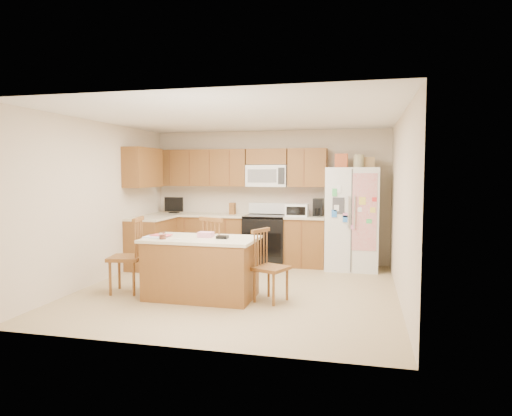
% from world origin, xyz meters
% --- Properties ---
extents(ground, '(4.50, 4.50, 0.00)m').
position_xyz_m(ground, '(0.00, 0.00, 0.00)').
color(ground, tan).
rests_on(ground, ground).
extents(room_shell, '(4.60, 4.60, 2.52)m').
position_xyz_m(room_shell, '(0.00, 0.00, 1.44)').
color(room_shell, beige).
rests_on(room_shell, ground).
extents(cabinetry, '(3.36, 1.56, 2.15)m').
position_xyz_m(cabinetry, '(-0.98, 1.79, 0.91)').
color(cabinetry, brown).
rests_on(cabinetry, ground).
extents(stove, '(0.76, 0.65, 1.13)m').
position_xyz_m(stove, '(0.00, 1.94, 0.47)').
color(stove, black).
rests_on(stove, ground).
extents(refrigerator, '(0.90, 0.79, 2.04)m').
position_xyz_m(refrigerator, '(1.57, 1.87, 0.92)').
color(refrigerator, white).
rests_on(refrigerator, ground).
extents(island, '(1.53, 0.90, 0.92)m').
position_xyz_m(island, '(-0.39, -0.50, 0.42)').
color(island, brown).
rests_on(island, ground).
extents(windsor_chair_left, '(0.52, 0.54, 1.08)m').
position_xyz_m(windsor_chair_left, '(-1.50, -0.48, 0.51)').
color(windsor_chair_left, brown).
rests_on(windsor_chair_left, ground).
extents(windsor_chair_back, '(0.60, 0.59, 1.06)m').
position_xyz_m(windsor_chair_back, '(-0.33, 0.09, 0.50)').
color(windsor_chair_back, brown).
rests_on(windsor_chair_back, ground).
extents(windsor_chair_right, '(0.52, 0.53, 0.96)m').
position_xyz_m(windsor_chair_right, '(0.56, -0.45, 0.46)').
color(windsor_chair_right, brown).
rests_on(windsor_chair_right, ground).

